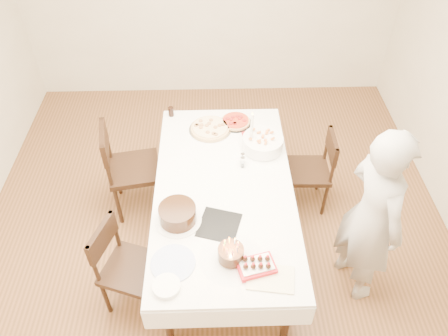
{
  "coord_description": "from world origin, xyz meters",
  "views": [
    {
      "loc": [
        0.01,
        -2.52,
        3.37
      ],
      "look_at": [
        0.08,
        -0.06,
        0.98
      ],
      "focal_mm": 35.0,
      "sensor_mm": 36.0,
      "label": 1
    }
  ],
  "objects_px": {
    "chair_left_savory": "(134,169)",
    "birthday_cake": "(231,251)",
    "pizza_pepperoni": "(236,121)",
    "pizza_white": "(210,128)",
    "chair_left_dessert": "(132,269)",
    "layer_cake": "(178,214)",
    "chair_right_savory": "(308,171)",
    "dining_table": "(224,217)",
    "cola_glass": "(171,112)",
    "pasta_bowl": "(263,143)",
    "taper_candle": "(252,131)",
    "strawberry_box": "(256,266)",
    "person": "(372,218)"
  },
  "relations": [
    {
      "from": "chair_left_savory",
      "to": "birthday_cake",
      "type": "distance_m",
      "value": 1.52
    },
    {
      "from": "pizza_pepperoni",
      "to": "birthday_cake",
      "type": "bearing_deg",
      "value": -93.99
    },
    {
      "from": "chair_left_savory",
      "to": "pizza_white",
      "type": "xyz_separation_m",
      "value": [
        0.72,
        0.24,
        0.28
      ]
    },
    {
      "from": "chair_left_dessert",
      "to": "layer_cake",
      "type": "relative_size",
      "value": 2.44
    },
    {
      "from": "chair_right_savory",
      "to": "layer_cake",
      "type": "distance_m",
      "value": 1.5
    },
    {
      "from": "dining_table",
      "to": "birthday_cake",
      "type": "xyz_separation_m",
      "value": [
        0.03,
        -0.69,
        0.47
      ]
    },
    {
      "from": "pizza_white",
      "to": "cola_glass",
      "type": "xyz_separation_m",
      "value": [
        -0.38,
        0.24,
        0.03
      ]
    },
    {
      "from": "chair_left_savory",
      "to": "pasta_bowl",
      "type": "distance_m",
      "value": 1.24
    },
    {
      "from": "pasta_bowl",
      "to": "taper_candle",
      "type": "distance_m",
      "value": 0.18
    },
    {
      "from": "pizza_pepperoni",
      "to": "pizza_white",
      "type": "bearing_deg",
      "value": -157.98
    },
    {
      "from": "pizza_white",
      "to": "strawberry_box",
      "type": "bearing_deg",
      "value": -78.52
    },
    {
      "from": "chair_right_savory",
      "to": "pasta_bowl",
      "type": "xyz_separation_m",
      "value": [
        -0.46,
        -0.02,
        0.39
      ]
    },
    {
      "from": "chair_right_savory",
      "to": "person",
      "type": "distance_m",
      "value": 1.04
    },
    {
      "from": "pizza_white",
      "to": "birthday_cake",
      "type": "distance_m",
      "value": 1.45
    },
    {
      "from": "pizza_white",
      "to": "chair_right_savory",
      "type": "bearing_deg",
      "value": -15.11
    },
    {
      "from": "chair_left_savory",
      "to": "cola_glass",
      "type": "xyz_separation_m",
      "value": [
        0.34,
        0.48,
        0.3
      ]
    },
    {
      "from": "person",
      "to": "strawberry_box",
      "type": "height_order",
      "value": "person"
    },
    {
      "from": "person",
      "to": "pasta_bowl",
      "type": "height_order",
      "value": "person"
    },
    {
      "from": "layer_cake",
      "to": "birthday_cake",
      "type": "bearing_deg",
      "value": -42.96
    },
    {
      "from": "pasta_bowl",
      "to": "taper_candle",
      "type": "bearing_deg",
      "value": 179.48
    },
    {
      "from": "chair_left_savory",
      "to": "birthday_cake",
      "type": "bearing_deg",
      "value": 115.59
    },
    {
      "from": "person",
      "to": "pizza_white",
      "type": "xyz_separation_m",
      "value": [
        -1.2,
        1.17,
        -0.06
      ]
    },
    {
      "from": "dining_table",
      "to": "pasta_bowl",
      "type": "xyz_separation_m",
      "value": [
        0.36,
        0.48,
        0.44
      ]
    },
    {
      "from": "pizza_white",
      "to": "pizza_pepperoni",
      "type": "bearing_deg",
      "value": 22.02
    },
    {
      "from": "chair_left_savory",
      "to": "birthday_cake",
      "type": "xyz_separation_m",
      "value": [
        0.86,
        -1.2,
        0.35
      ]
    },
    {
      "from": "pizza_white",
      "to": "pizza_pepperoni",
      "type": "height_order",
      "value": "same"
    },
    {
      "from": "taper_candle",
      "to": "birthday_cake",
      "type": "bearing_deg",
      "value": -100.92
    },
    {
      "from": "pizza_pepperoni",
      "to": "birthday_cake",
      "type": "xyz_separation_m",
      "value": [
        -0.11,
        -1.54,
        0.07
      ]
    },
    {
      "from": "person",
      "to": "chair_left_savory",
      "type": "bearing_deg",
      "value": 45.76
    },
    {
      "from": "chair_right_savory",
      "to": "pizza_white",
      "type": "xyz_separation_m",
      "value": [
        -0.93,
        0.25,
        0.34
      ]
    },
    {
      "from": "chair_right_savory",
      "to": "chair_left_dessert",
      "type": "height_order",
      "value": "chair_left_dessert"
    },
    {
      "from": "pizza_white",
      "to": "layer_cake",
      "type": "distance_m",
      "value": 1.11
    },
    {
      "from": "dining_table",
      "to": "chair_right_savory",
      "type": "relative_size",
      "value": 2.5
    },
    {
      "from": "chair_left_dessert",
      "to": "strawberry_box",
      "type": "bearing_deg",
      "value": -174.08
    },
    {
      "from": "chair_left_savory",
      "to": "birthday_cake",
      "type": "relative_size",
      "value": 5.38
    },
    {
      "from": "taper_candle",
      "to": "pasta_bowl",
      "type": "bearing_deg",
      "value": -0.52
    },
    {
      "from": "person",
      "to": "layer_cake",
      "type": "height_order",
      "value": "person"
    },
    {
      "from": "pizza_white",
      "to": "pasta_bowl",
      "type": "xyz_separation_m",
      "value": [
        0.47,
        -0.27,
        0.04
      ]
    },
    {
      "from": "cola_glass",
      "to": "birthday_cake",
      "type": "xyz_separation_m",
      "value": [
        0.52,
        -1.68,
        0.05
      ]
    },
    {
      "from": "dining_table",
      "to": "person",
      "type": "distance_m",
      "value": 1.26
    },
    {
      "from": "chair_right_savory",
      "to": "pizza_pepperoni",
      "type": "distance_m",
      "value": 0.84
    },
    {
      "from": "person",
      "to": "pasta_bowl",
      "type": "bearing_deg",
      "value": 20.75
    },
    {
      "from": "person",
      "to": "pizza_white",
      "type": "bearing_deg",
      "value": 27.22
    },
    {
      "from": "pizza_pepperoni",
      "to": "layer_cake",
      "type": "relative_size",
      "value": 0.83
    },
    {
      "from": "chair_left_savory",
      "to": "strawberry_box",
      "type": "distance_m",
      "value": 1.67
    },
    {
      "from": "layer_cake",
      "to": "birthday_cake",
      "type": "xyz_separation_m",
      "value": [
        0.39,
        -0.36,
        0.03
      ]
    },
    {
      "from": "dining_table",
      "to": "cola_glass",
      "type": "distance_m",
      "value": 1.18
    },
    {
      "from": "chair_left_dessert",
      "to": "pizza_white",
      "type": "distance_m",
      "value": 1.49
    },
    {
      "from": "dining_table",
      "to": "pizza_white",
      "type": "xyz_separation_m",
      "value": [
        -0.11,
        0.75,
        0.4
      ]
    },
    {
      "from": "pizza_pepperoni",
      "to": "strawberry_box",
      "type": "height_order",
      "value": "strawberry_box"
    }
  ]
}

